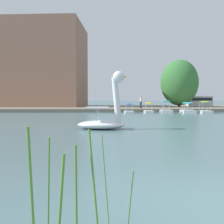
{
  "coord_description": "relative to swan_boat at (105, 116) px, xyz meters",
  "views": [
    {
      "loc": [
        -2.02,
        -4.75,
        1.88
      ],
      "look_at": [
        -1.14,
        20.96,
        0.6
      ],
      "focal_mm": 44.09,
      "sensor_mm": 36.0,
      "label": 1
    }
  ],
  "objects": [
    {
      "name": "shore_bank_far",
      "position": [
        1.89,
        29.82,
        -0.59
      ],
      "size": [
        144.04,
        20.3,
        0.47
      ],
      "primitive_type": "cube",
      "color": "slate",
      "rests_on": "ground_plane"
    },
    {
      "name": "apartment_block",
      "position": [
        -13.3,
        33.86,
        6.93
      ],
      "size": [
        20.28,
        14.71,
        14.56
      ],
      "primitive_type": "cube",
      "rotation": [
        0.0,
        0.0,
        -0.09
      ],
      "color": "#996B56",
      "rests_on": "shore_bank_far"
    },
    {
      "name": "swan_boat",
      "position": [
        0.0,
        0.0,
        0.0
      ],
      "size": [
        3.09,
        1.9,
        3.53
      ],
      "color": "white",
      "rests_on": "ground_plane"
    },
    {
      "name": "pedal_boat_cyan",
      "position": [
        10.62,
        17.67,
        -0.42
      ],
      "size": [
        1.63,
        2.49,
        1.41
      ],
      "color": "white",
      "rests_on": "ground_plane"
    },
    {
      "name": "ground_plane",
      "position": [
        1.89,
        -11.95,
        -0.82
      ],
      "size": [
        442.23,
        442.23,
        0.0
      ],
      "primitive_type": "plane",
      "color": "slate"
    },
    {
      "name": "pedal_boat_teal",
      "position": [
        7.9,
        17.78,
        -0.42
      ],
      "size": [
        1.47,
        2.25,
        1.62
      ],
      "color": "white",
      "rests_on": "ground_plane"
    },
    {
      "name": "pedal_boat_lime",
      "position": [
        12.71,
        17.33,
        -0.33
      ],
      "size": [
        1.45,
        2.23,
        1.55
      ],
      "color": "white",
      "rests_on": "ground_plane"
    },
    {
      "name": "reed_clump_foreground",
      "position": [
        -0.58,
        -13.33,
        -0.13
      ],
      "size": [
        1.29,
        0.99,
        1.56
      ],
      "color": "#568E38",
      "rests_on": "ground_plane"
    },
    {
      "name": "tree_willow_near_path",
      "position": [
        12.63,
        28.72,
        3.68
      ],
      "size": [
        7.95,
        7.83,
        7.83
      ],
      "color": "brown",
      "rests_on": "shore_bank_far"
    },
    {
      "name": "parked_van",
      "position": [
        17.21,
        31.99,
        0.64
      ],
      "size": [
        4.48,
        2.48,
        1.82
      ],
      "color": "silver",
      "rests_on": "shore_bank_far"
    },
    {
      "name": "person_on_path",
      "position": [
        5.32,
        22.4,
        0.6
      ],
      "size": [
        0.3,
        0.29,
        1.79
      ],
      "color": "#23283D",
      "rests_on": "shore_bank_far"
    },
    {
      "name": "pedal_boat_blue",
      "position": [
        3.15,
        17.33,
        -0.43
      ],
      "size": [
        1.17,
        1.79,
        1.27
      ],
      "color": "white",
      "rests_on": "ground_plane"
    },
    {
      "name": "pedal_boat_yellow",
      "position": [
        5.69,
        17.76,
        -0.43
      ],
      "size": [
        1.09,
        1.84,
        1.37
      ],
      "color": "white",
      "rests_on": "ground_plane"
    }
  ]
}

